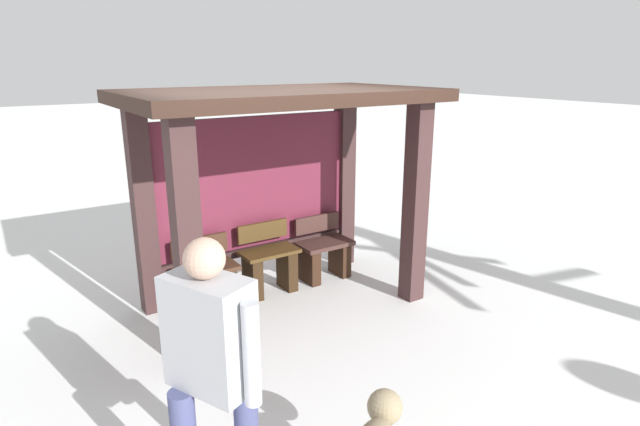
{
  "coord_description": "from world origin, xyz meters",
  "views": [
    {
      "loc": [
        -2.44,
        -4.38,
        2.48
      ],
      "look_at": [
        0.32,
        -0.19,
        1.0
      ],
      "focal_mm": 28.96,
      "sensor_mm": 36.0,
      "label": 1
    }
  ],
  "objects_px": {
    "bench_left_inside": "(206,281)",
    "person_walking": "(211,358)",
    "bench_center_inside": "(269,265)",
    "bench_right_inside": "(324,253)",
    "bus_shelter": "(275,148)"
  },
  "relations": [
    {
      "from": "bench_left_inside",
      "to": "person_walking",
      "type": "distance_m",
      "value": 2.63
    },
    {
      "from": "bench_left_inside",
      "to": "bench_center_inside",
      "type": "height_order",
      "value": "bench_center_inside"
    },
    {
      "from": "bench_right_inside",
      "to": "person_walking",
      "type": "bearing_deg",
      "value": -134.22
    },
    {
      "from": "bus_shelter",
      "to": "bench_right_inside",
      "type": "distance_m",
      "value": 1.55
    },
    {
      "from": "bus_shelter",
      "to": "bench_right_inside",
      "type": "relative_size",
      "value": 3.99
    },
    {
      "from": "bench_left_inside",
      "to": "person_walking",
      "type": "xyz_separation_m",
      "value": [
        -0.87,
        -2.39,
        0.66
      ]
    },
    {
      "from": "bench_center_inside",
      "to": "person_walking",
      "type": "height_order",
      "value": "person_walking"
    },
    {
      "from": "bench_right_inside",
      "to": "bus_shelter",
      "type": "bearing_deg",
      "value": -164.25
    },
    {
      "from": "bus_shelter",
      "to": "bench_center_inside",
      "type": "xyz_separation_m",
      "value": [
        0.0,
        0.2,
        -1.33
      ]
    },
    {
      "from": "bench_right_inside",
      "to": "bench_center_inside",
      "type": "bearing_deg",
      "value": -179.93
    },
    {
      "from": "bench_center_inside",
      "to": "person_walking",
      "type": "bearing_deg",
      "value": -123.77
    },
    {
      "from": "bench_right_inside",
      "to": "person_walking",
      "type": "relative_size",
      "value": 0.45
    },
    {
      "from": "bench_right_inside",
      "to": "person_walking",
      "type": "distance_m",
      "value": 3.4
    },
    {
      "from": "bench_center_inside",
      "to": "person_walking",
      "type": "relative_size",
      "value": 0.48
    },
    {
      "from": "bench_left_inside",
      "to": "bus_shelter",
      "type": "bearing_deg",
      "value": -15.73
    }
  ]
}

